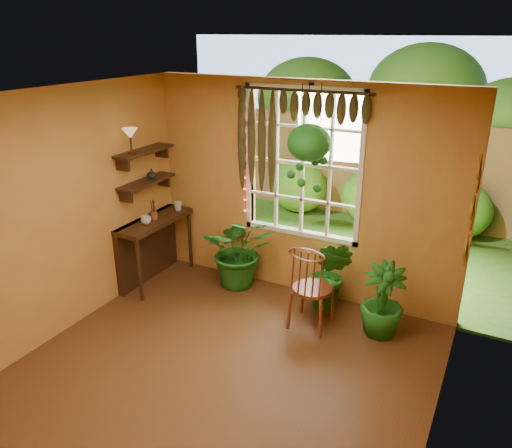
{
  "coord_description": "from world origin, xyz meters",
  "views": [
    {
      "loc": [
        2.21,
        -3.23,
        3.22
      ],
      "look_at": [
        -0.06,
        1.15,
        1.3
      ],
      "focal_mm": 35.0,
      "sensor_mm": 36.0,
      "label": 1
    }
  ],
  "objects": [
    {
      "name": "tiffany_lamp",
      "position": [
        -1.86,
        1.35,
        2.05
      ],
      "size": [
        0.19,
        0.19,
        0.31
      ],
      "color": "#5B321A",
      "rests_on": "shelf_upper"
    },
    {
      "name": "potted_plant_left",
      "position": [
        -0.75,
        2.01,
        0.5
      ],
      "size": [
        1.15,
        1.1,
        1.01
      ],
      "primitive_type": "imported",
      "rotation": [
        0.0,
        0.0,
        0.43
      ],
      "color": "#154F15",
      "rests_on": "floor"
    },
    {
      "name": "shelf_upper",
      "position": [
        -1.88,
        1.6,
        1.8
      ],
      "size": [
        0.25,
        0.9,
        0.04
      ],
      "primitive_type": "cube",
      "color": "#371B0F",
      "rests_on": "wall_left"
    },
    {
      "name": "cup_a",
      "position": [
        -1.78,
        1.41,
        0.95
      ],
      "size": [
        0.16,
        0.16,
        0.1
      ],
      "primitive_type": "imported",
      "rotation": [
        0.0,
        0.0,
        -0.22
      ],
      "color": "silver",
      "rests_on": "counter_ledge"
    },
    {
      "name": "ceiling",
      "position": [
        0.0,
        0.0,
        2.7
      ],
      "size": [
        4.5,
        4.5,
        0.0
      ],
      "primitive_type": "plane",
      "rotation": [
        3.14,
        0.0,
        0.0
      ],
      "color": "silver",
      "rests_on": "wall_back"
    },
    {
      "name": "valance_vine",
      "position": [
        -0.08,
        2.16,
        2.28
      ],
      "size": [
        1.7,
        0.12,
        1.1
      ],
      "color": "#371B0F",
      "rests_on": "window"
    },
    {
      "name": "wall_right",
      "position": [
        2.0,
        0.0,
        1.35
      ],
      "size": [
        0.0,
        4.5,
        4.5
      ],
      "primitive_type": "plane",
      "rotation": [
        1.57,
        0.0,
        -1.57
      ],
      "color": "gold",
      "rests_on": "floor"
    },
    {
      "name": "backyard",
      "position": [
        0.24,
        6.87,
        1.28
      ],
      "size": [
        14.0,
        10.0,
        12.0
      ],
      "color": "#275618",
      "rests_on": "ground"
    },
    {
      "name": "windsor_chair",
      "position": [
        0.47,
        1.48,
        0.35
      ],
      "size": [
        0.46,
        0.49,
        1.21
      ],
      "rotation": [
        0.0,
        0.0,
        -0.02
      ],
      "color": "maroon",
      "rests_on": "floor"
    },
    {
      "name": "wall_left",
      "position": [
        -2.0,
        0.0,
        1.35
      ],
      "size": [
        0.0,
        4.5,
        4.5
      ],
      "primitive_type": "plane",
      "rotation": [
        1.57,
        0.0,
        1.57
      ],
      "color": "gold",
      "rests_on": "floor"
    },
    {
      "name": "shelf_lower",
      "position": [
        -1.88,
        1.6,
        1.4
      ],
      "size": [
        0.25,
        0.9,
        0.04
      ],
      "primitive_type": "cube",
      "color": "#371B0F",
      "rests_on": "wall_left"
    },
    {
      "name": "brush_jar",
      "position": [
        -1.8,
        1.6,
        1.03
      ],
      "size": [
        0.09,
        0.09,
        0.33
      ],
      "color": "brown",
      "rests_on": "counter_ledge"
    },
    {
      "name": "floor",
      "position": [
        0.0,
        0.0,
        0.0
      ],
      "size": [
        4.5,
        4.5,
        0.0
      ],
      "primitive_type": "plane",
      "color": "#582E19",
      "rests_on": "ground"
    },
    {
      "name": "counter_ledge",
      "position": [
        -1.91,
        1.6,
        0.55
      ],
      "size": [
        0.4,
        1.2,
        0.9
      ],
      "color": "#371B0F",
      "rests_on": "floor"
    },
    {
      "name": "wall_back",
      "position": [
        0.0,
        2.25,
        1.35
      ],
      "size": [
        4.0,
        0.0,
        4.0
      ],
      "primitive_type": "plane",
      "rotation": [
        1.57,
        0.0,
        0.0
      ],
      "color": "gold",
      "rests_on": "floor"
    },
    {
      "name": "hanging_basket",
      "position": [
        0.19,
        1.96,
        1.99
      ],
      "size": [
        0.5,
        0.5,
        1.21
      ],
      "color": "black",
      "rests_on": "ceiling"
    },
    {
      "name": "string_lights",
      "position": [
        -0.76,
        2.19,
        1.75
      ],
      "size": [
        0.03,
        0.03,
        1.54
      ],
      "primitive_type": null,
      "color": "#FF2633",
      "rests_on": "window"
    },
    {
      "name": "cup_b",
      "position": [
        -1.72,
        2.02,
        0.96
      ],
      "size": [
        0.16,
        0.16,
        0.11
      ],
      "primitive_type": "imported",
      "rotation": [
        0.0,
        0.0,
        -0.41
      ],
      "color": "beige",
      "rests_on": "counter_ledge"
    },
    {
      "name": "window",
      "position": [
        0.0,
        2.28,
        1.7
      ],
      "size": [
        1.52,
        0.1,
        1.86
      ],
      "color": "white",
      "rests_on": "wall_back"
    },
    {
      "name": "potted_plant_right",
      "position": [
        1.23,
        1.71,
        0.43
      ],
      "size": [
        0.61,
        0.61,
        0.85
      ],
      "primitive_type": "imported",
      "rotation": [
        0.0,
        0.0,
        0.36
      ],
      "color": "#154F15",
      "rests_on": "floor"
    },
    {
      "name": "wall_plates",
      "position": [
        1.98,
        1.79,
        1.55
      ],
      "size": [
        0.04,
        0.32,
        1.1
      ],
      "primitive_type": null,
      "color": "beige",
      "rests_on": "wall_right"
    },
    {
      "name": "shelf_vase",
      "position": [
        -1.87,
        1.7,
        1.48
      ],
      "size": [
        0.13,
        0.13,
        0.13
      ],
      "primitive_type": "imported",
      "rotation": [
        0.0,
        0.0,
        -0.08
      ],
      "color": "#B2AD99",
      "rests_on": "shelf_lower"
    },
    {
      "name": "potted_plant_mid",
      "position": [
        0.54,
        1.95,
        0.47
      ],
      "size": [
        0.56,
        0.47,
        0.94
      ],
      "primitive_type": "imported",
      "rotation": [
        0.0,
        0.0,
        -0.1
      ],
      "color": "#154F15",
      "rests_on": "floor"
    }
  ]
}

